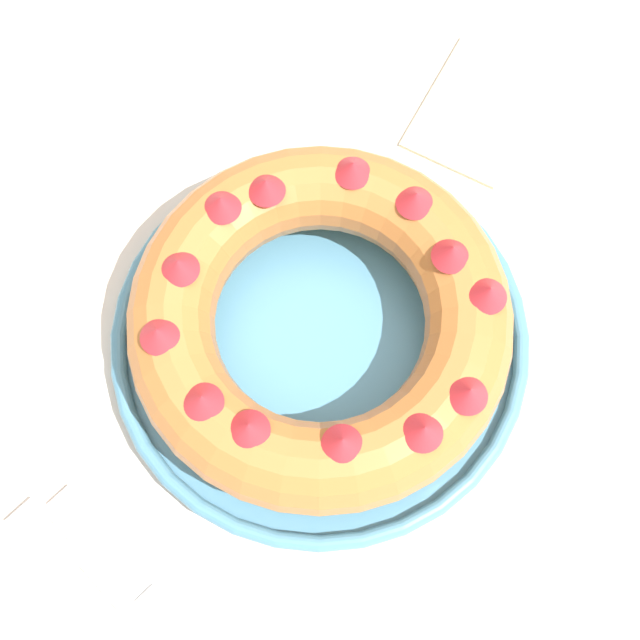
% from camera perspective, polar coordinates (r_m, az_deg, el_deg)
% --- Properties ---
extents(ground_plane, '(8.00, 8.00, 0.00)m').
position_cam_1_polar(ground_plane, '(1.46, -0.89, -11.35)').
color(ground_plane, gray).
extents(dining_table, '(1.10, 1.18, 0.78)m').
position_cam_1_polar(dining_table, '(0.79, -1.61, -3.81)').
color(dining_table, beige).
rests_on(dining_table, ground_plane).
extents(serving_dish, '(0.32, 0.32, 0.02)m').
position_cam_1_polar(serving_dish, '(0.69, 0.00, -1.24)').
color(serving_dish, '#518EB2').
rests_on(serving_dish, dining_table).
extents(bundt_cake, '(0.28, 0.28, 0.08)m').
position_cam_1_polar(bundt_cake, '(0.64, 0.01, 0.03)').
color(bundt_cake, '#C67538').
rests_on(bundt_cake, serving_dish).
extents(fork, '(0.02, 0.20, 0.01)m').
position_cam_1_polar(fork, '(0.68, -14.44, -16.64)').
color(fork, white).
rests_on(fork, dining_table).
extents(cake_knife, '(0.02, 0.18, 0.01)m').
position_cam_1_polar(cake_knife, '(0.67, -10.97, -16.99)').
color(cake_knife, white).
rests_on(cake_knife, dining_table).
extents(napkin, '(0.15, 0.12, 0.00)m').
position_cam_1_polar(napkin, '(0.80, 9.99, 13.06)').
color(napkin, beige).
rests_on(napkin, dining_table).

